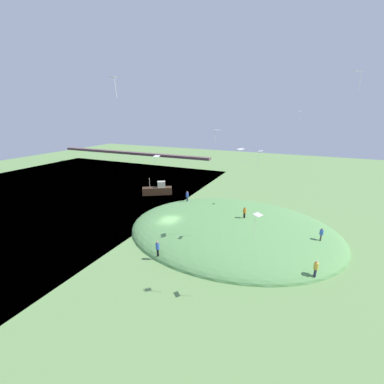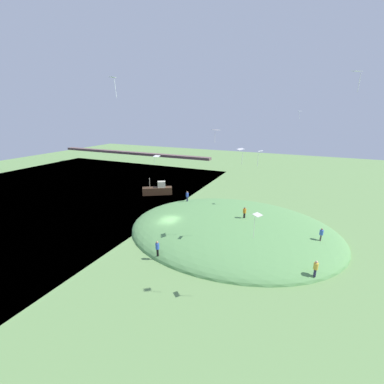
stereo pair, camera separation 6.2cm
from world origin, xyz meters
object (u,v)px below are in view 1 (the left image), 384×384
Objects in this scene: kite_0 at (113,79)px; kite_4 at (216,130)px; kite_2 at (157,156)px; person_with_child at (321,233)px; person_on_hilltop at (187,195)px; boat_on_lake at (158,190)px; kite_5 at (241,150)px; kite_6 at (300,112)px; kite_3 at (357,73)px; kite_7 at (260,153)px; person_near_shore at (158,247)px; kite_1 at (257,217)px; person_watching_kites at (316,267)px; person_walking_path at (245,211)px.

kite_4 is at bearing 85.08° from kite_0.
person_with_child is at bearing -1.88° from kite_2.
boat_on_lake is at bearing 147.33° from person_on_hilltop.
kite_2 is at bearing 161.76° from kite_5.
person_with_child is at bearing -64.89° from kite_6.
kite_3 is 0.80× the size of kite_5.
kite_5 is at bearing -58.56° from kite_4.
kite_7 is (2.10, -0.02, -0.17)m from kite_5.
person_near_shore is 1.32× the size of kite_3.
kite_1 is (14.98, -18.50, 5.57)m from person_on_hilltop.
person_on_hilltop is 0.97× the size of kite_7.
person_near_shore is 1.71× the size of kite_6.
person_with_child is 0.89× the size of person_watching_kites.
kite_0 is at bearing 49.43° from person_near_shore.
kite_6 reaches higher than kite_7.
kite_5 is 0.96× the size of kite_7.
kite_5 reaches higher than boat_on_lake.
person_watching_kites is at bearing -18.50° from kite_2.
person_with_child is 21.64m from person_on_hilltop.
person_on_hilltop is at bearing 97.70° from kite_0.
kite_6 is (18.61, 8.59, 6.32)m from kite_2.
person_near_shore is 1.05× the size of kite_5.
kite_3 is (16.58, -0.18, 17.01)m from person_near_shore.
kite_6 is (12.38, 19.16, 14.50)m from person_near_shore.
person_walking_path is at bearing -27.91° from person_on_hilltop.
person_on_hilltop is at bearing 67.62° from kite_2.
person_on_hilltop is at bearing 27.42° from person_watching_kites.
kite_4 is (6.80, 6.68, 3.53)m from kite_2.
person_with_child is 20.96m from kite_4.
person_with_child is 0.88× the size of kite_7.
person_on_hilltop is 1.45× the size of kite_2.
kite_6 is (4.99, 13.08, 4.02)m from kite_5.
kite_6 is (-3.85, 16.11, 14.56)m from person_watching_kites.
kite_6 reaches higher than person_near_shore.
boat_on_lake is 18.76m from kite_4.
kite_5 reaches higher than person_on_hilltop.
person_walking_path is 9.73m from person_with_child.
kite_6 is 14.06m from kite_7.
kite_2 is at bearing 76.87° from person_with_child.
person_on_hilltop is 24.45m from kite_1.
kite_1 is at bearing -79.38° from kite_7.
person_with_child is 17.25m from kite_6.
person_near_shore is 20.85m from kite_4.
kite_6 reaches higher than kite_2.
kite_4 is 1.08× the size of kite_7.
person_walking_path is at bearing 114.55° from kite_7.
kite_2 is at bearing -29.70° from person_walking_path.
kite_0 is 1.36× the size of kite_2.
kite_1 is at bearing 73.89° from person_walking_path.
kite_2 is at bearing 109.36° from kite_0.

